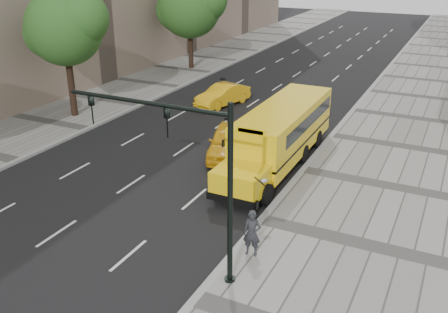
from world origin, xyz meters
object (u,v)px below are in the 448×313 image
at_px(school_bus, 282,130).
at_px(taxi_far, 223,95).
at_px(taxi_near, 228,141).
at_px(traffic_signal, 191,166).
at_px(tree_c, 191,5).
at_px(pedestrian, 252,233).
at_px(tree_b, 65,27).

bearing_deg(school_bus, taxi_far, 133.10).
relative_size(taxi_near, traffic_signal, 0.74).
distance_m(school_bus, traffic_signal, 10.96).
height_order(tree_c, school_bus, tree_c).
xyz_separation_m(pedestrian, traffic_signal, (-1.46, -1.75, 3.05)).
bearing_deg(school_bus, traffic_signal, -86.30).
bearing_deg(tree_c, pedestrian, -56.42).
distance_m(taxi_far, pedestrian, 19.23).
bearing_deg(pedestrian, traffic_signal, -138.00).
relative_size(tree_c, taxi_near, 1.80).
bearing_deg(pedestrian, tree_b, 141.61).
relative_size(tree_b, traffic_signal, 1.30).
relative_size(tree_b, pedestrian, 4.69).
height_order(school_bus, traffic_signal, traffic_signal).
xyz_separation_m(tree_c, traffic_signal, (15.58, -27.43, -1.66)).
bearing_deg(traffic_signal, tree_b, 143.26).
height_order(taxi_far, pedestrian, pedestrian).
height_order(tree_c, pedestrian, tree_c).
height_order(tree_b, school_bus, tree_b).
bearing_deg(school_bus, tree_b, 176.31).
height_order(tree_c, taxi_near, tree_c).
distance_m(school_bus, taxi_near, 3.09).
xyz_separation_m(tree_b, school_bus, (14.91, -0.96, -4.19)).
distance_m(tree_c, traffic_signal, 31.59).
bearing_deg(taxi_near, tree_c, 106.43).
relative_size(school_bus, taxi_far, 2.56).
height_order(tree_b, traffic_signal, tree_b).
bearing_deg(school_bus, taxi_near, -170.55).
xyz_separation_m(tree_c, taxi_far, (7.59, -8.93, -5.01)).
height_order(taxi_near, taxi_far, taxi_near).
distance_m(taxi_near, taxi_far, 9.39).
height_order(taxi_near, traffic_signal, traffic_signal).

